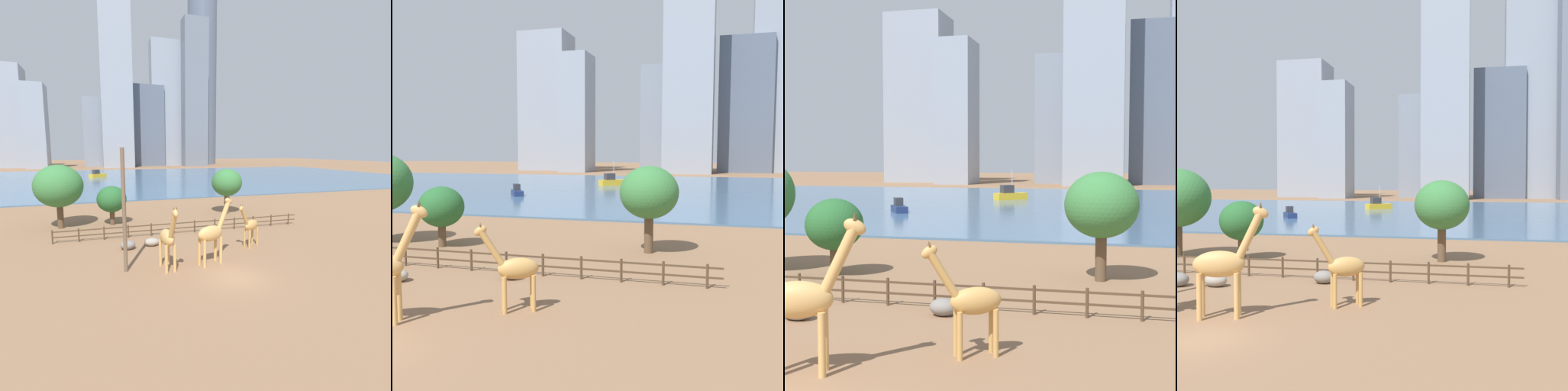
% 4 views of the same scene
% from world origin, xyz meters
% --- Properties ---
extents(ground_plane, '(400.00, 400.00, 0.00)m').
position_xyz_m(ground_plane, '(0.00, 80.00, 0.00)').
color(ground_plane, '#8C6647').
extents(harbor_water, '(180.00, 86.00, 0.20)m').
position_xyz_m(harbor_water, '(0.00, 77.00, 0.10)').
color(harbor_water, '#476B8C').
rests_on(harbor_water, ground).
extents(giraffe_tall, '(1.08, 3.46, 4.96)m').
position_xyz_m(giraffe_tall, '(-4.08, 2.83, 2.36)').
color(giraffe_tall, tan).
rests_on(giraffe_tall, ground).
extents(giraffe_companion, '(2.76, 1.91, 4.08)m').
position_xyz_m(giraffe_companion, '(4.08, 5.91, 1.95)').
color(giraffe_companion, tan).
rests_on(giraffe_companion, ground).
extents(giraffe_young, '(3.41, 1.74, 5.14)m').
position_xyz_m(giraffe_young, '(-0.62, 3.01, 2.42)').
color(giraffe_young, tan).
rests_on(giraffe_young, ground).
extents(utility_pole, '(0.28, 0.28, 8.78)m').
position_xyz_m(utility_pole, '(-7.04, 3.40, 4.39)').
color(utility_pole, brown).
rests_on(utility_pole, ground).
extents(boulder_near_fence, '(1.23, 1.01, 0.76)m').
position_xyz_m(boulder_near_fence, '(1.53, 10.88, 0.38)').
color(boulder_near_fence, gray).
rests_on(boulder_near_fence, ground).
extents(boulder_by_pole, '(1.34, 0.96, 0.72)m').
position_xyz_m(boulder_by_pole, '(-4.30, 8.75, 0.36)').
color(boulder_by_pole, gray).
rests_on(boulder_by_pole, ground).
extents(boulder_small, '(1.30, 1.06, 0.79)m').
position_xyz_m(boulder_small, '(-6.48, 8.37, 0.40)').
color(boulder_small, gray).
rests_on(boulder_small, ground).
extents(enclosure_fence, '(26.12, 0.14, 1.30)m').
position_xyz_m(enclosure_fence, '(-0.16, 12.00, 0.76)').
color(enclosure_fence, '#4C3826').
rests_on(enclosure_fence, ground).
extents(tree_left_large, '(3.37, 3.37, 4.53)m').
position_xyz_m(tree_left_large, '(-7.39, 18.06, 2.98)').
color(tree_left_large, brown).
rests_on(tree_left_large, ground).
extents(tree_center_broad, '(5.18, 5.18, 7.06)m').
position_xyz_m(tree_center_broad, '(-12.94, 18.13, 4.69)').
color(tree_center_broad, brown).
rests_on(tree_center_broad, ground).
extents(tree_right_tall, '(4.12, 4.12, 6.13)m').
position_xyz_m(tree_right_tall, '(7.86, 20.11, 4.23)').
color(tree_right_tall, brown).
rests_on(tree_right_tall, ground).
extents(boat_ferry, '(5.40, 5.08, 4.91)m').
position_xyz_m(boat_ferry, '(-9.45, 82.53, 1.02)').
color(boat_ferry, gold).
rests_on(boat_ferry, harbor_water).
extents(boat_sailboat, '(3.40, 4.22, 1.79)m').
position_xyz_m(boat_sailboat, '(-18.48, 56.27, 0.81)').
color(boat_sailboat, navy).
rests_on(boat_sailboat, harbor_water).
extents(skyline_tower_needle, '(9.44, 12.93, 39.34)m').
position_xyz_m(skyline_tower_needle, '(-36.72, 146.31, 19.67)').
color(skyline_tower_needle, '#939EAD').
rests_on(skyline_tower_needle, ground).
extents(skyline_block_central, '(13.22, 8.35, 35.95)m').
position_xyz_m(skyline_block_central, '(-9.43, 156.28, 17.97)').
color(skyline_block_central, gray).
rests_on(skyline_block_central, ground).
extents(skyline_tower_glass, '(17.70, 17.70, 103.00)m').
position_xyz_m(skyline_tower_glass, '(54.33, 169.42, 51.50)').
color(skyline_tower_glass, slate).
rests_on(skyline_tower_glass, ground).
extents(skyline_block_left, '(16.37, 8.84, 68.11)m').
position_xyz_m(skyline_block_left, '(28.15, 156.70, 34.05)').
color(skyline_block_left, '#939EAD').
rests_on(skyline_block_left, ground).
extents(skyline_block_right, '(16.89, 8.56, 43.47)m').
position_xyz_m(skyline_block_right, '(17.94, 154.60, 21.74)').
color(skyline_block_right, slate).
rests_on(skyline_block_right, ground).
extents(skyline_tower_short, '(17.03, 15.61, 49.62)m').
position_xyz_m(skyline_tower_short, '(-52.14, 158.73, 24.81)').
color(skyline_tower_short, '#939EAD').
rests_on(skyline_tower_short, ground).
extents(skyline_block_wide, '(13.04, 8.68, 77.02)m').
position_xyz_m(skyline_block_wide, '(42.28, 146.10, 38.51)').
color(skyline_block_wide, slate).
rests_on(skyline_block_wide, ground).
extents(skyline_tower_far, '(15.01, 12.93, 86.15)m').
position_xyz_m(skyline_tower_far, '(0.78, 143.75, 43.08)').
color(skyline_tower_far, '#939EAD').
rests_on(skyline_tower_far, ground).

